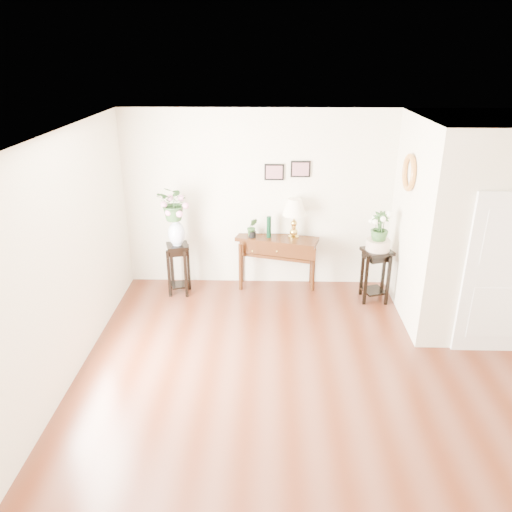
{
  "coord_description": "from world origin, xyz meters",
  "views": [
    {
      "loc": [
        -0.72,
        -4.78,
        3.61
      ],
      "look_at": [
        -0.89,
        1.3,
        1.06
      ],
      "focal_mm": 35.0,
      "sensor_mm": 36.0,
      "label": 1
    }
  ],
  "objects_px": {
    "table_lamp": "(294,216)",
    "plant_stand_a": "(179,269)",
    "plant_stand_b": "(375,275)",
    "console_table": "(277,262)"
  },
  "relations": [
    {
      "from": "table_lamp",
      "to": "plant_stand_a",
      "type": "relative_size",
      "value": 0.77
    },
    {
      "from": "console_table",
      "to": "plant_stand_b",
      "type": "xyz_separation_m",
      "value": [
        1.49,
        -0.43,
        -0.01
      ]
    },
    {
      "from": "console_table",
      "to": "plant_stand_b",
      "type": "bearing_deg",
      "value": -0.36
    },
    {
      "from": "console_table",
      "to": "plant_stand_a",
      "type": "bearing_deg",
      "value": -153.62
    },
    {
      "from": "table_lamp",
      "to": "plant_stand_a",
      "type": "bearing_deg",
      "value": -170.75
    },
    {
      "from": "table_lamp",
      "to": "plant_stand_b",
      "type": "relative_size",
      "value": 0.77
    },
    {
      "from": "console_table",
      "to": "table_lamp",
      "type": "xyz_separation_m",
      "value": [
        0.26,
        0.0,
        0.77
      ]
    },
    {
      "from": "table_lamp",
      "to": "plant_stand_b",
      "type": "bearing_deg",
      "value": -19.09
    },
    {
      "from": "plant_stand_a",
      "to": "plant_stand_b",
      "type": "height_order",
      "value": "plant_stand_b"
    },
    {
      "from": "console_table",
      "to": "table_lamp",
      "type": "relative_size",
      "value": 1.99
    }
  ]
}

